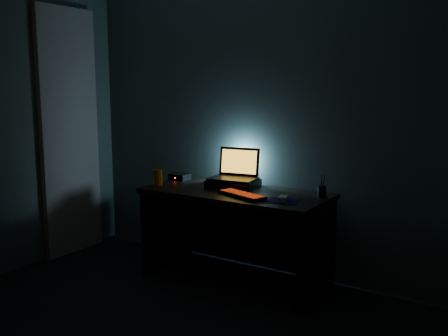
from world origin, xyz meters
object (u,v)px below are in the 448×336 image
Objects in this scene: laptop at (236,172)px; juice_glass at (158,177)px; mouse at (283,199)px; keyboard at (242,195)px; pen_cup at (322,192)px; router at (180,177)px.

laptop is 3.05× the size of juice_glass.
mouse is at bearing 1.30° from juice_glass.
pen_cup is at bearing 47.83° from keyboard.
mouse is at bearing -125.81° from pen_cup.
juice_glass is 0.31m from router.
router is (-1.17, 0.28, 0.01)m from mouse.
keyboard is 2.69× the size of router.
mouse is 1.16× the size of pen_cup.
laptop is 0.79m from pen_cup.
keyboard is 4.12× the size of mouse.
juice_glass is at bearing 169.87° from mouse.
keyboard is at bearing 0.50° from juice_glass.
laptop is 0.58m from router.
laptop reaches higher than pen_cup.
router is (-0.57, -0.03, -0.09)m from laptop.
laptop is at bearing 147.18° from keyboard.
mouse is 1.20m from router.
juice_glass is at bearing -90.25° from router.
keyboard is 0.83m from juice_glass.
keyboard is (0.26, -0.33, -0.11)m from laptop.
juice_glass reaches higher than router.
keyboard is 0.88m from router.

